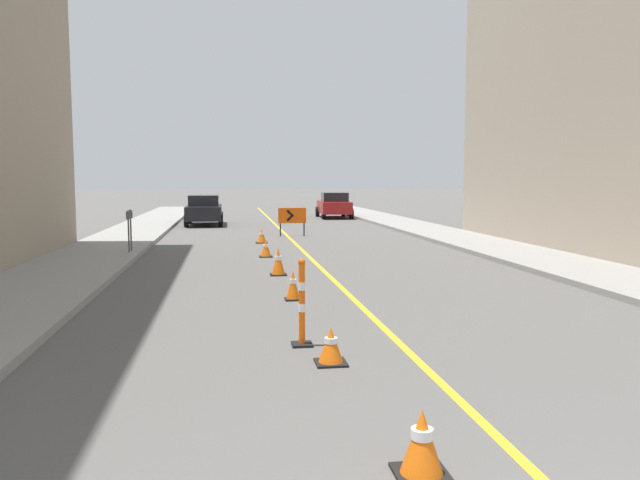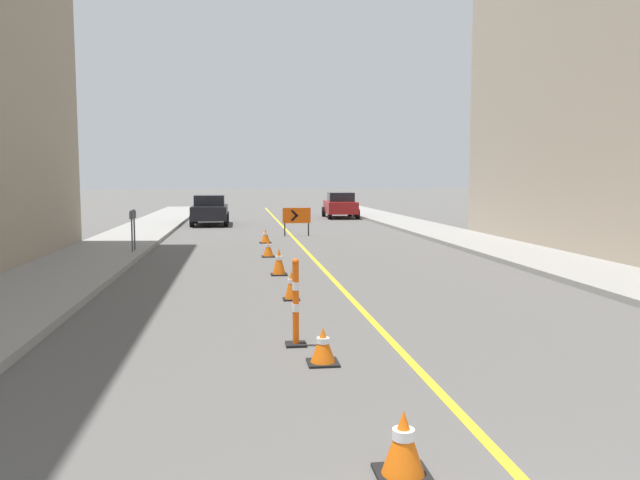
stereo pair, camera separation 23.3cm
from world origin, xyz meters
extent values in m
cube|color=gold|center=(0.00, 25.50, 0.00)|extent=(0.12, 51.01, 0.01)
cube|color=gray|center=(-6.64, 25.50, 0.07)|extent=(2.80, 51.01, 0.15)
cube|color=gray|center=(6.64, 25.50, 0.07)|extent=(2.80, 51.01, 0.15)
cube|color=black|center=(-0.95, 3.02, 0.01)|extent=(0.45, 0.45, 0.03)
cone|color=orange|center=(-0.95, 3.02, 0.30)|extent=(0.36, 0.36, 0.54)
cylinder|color=white|center=(-0.95, 3.02, 0.36)|extent=(0.19, 0.19, 0.09)
cube|color=black|center=(-1.18, 6.22, 0.01)|extent=(0.41, 0.41, 0.03)
cone|color=orange|center=(-1.18, 6.22, 0.26)|extent=(0.33, 0.33, 0.46)
cylinder|color=white|center=(-1.18, 6.22, 0.32)|extent=(0.17, 0.17, 0.07)
cube|color=black|center=(-1.22, 10.65, 0.01)|extent=(0.33, 0.33, 0.03)
cone|color=orange|center=(-1.22, 10.65, 0.32)|extent=(0.27, 0.27, 0.57)
cylinder|color=white|center=(-1.22, 10.65, 0.38)|extent=(0.14, 0.14, 0.09)
cube|color=black|center=(-1.26, 13.95, 0.01)|extent=(0.42, 0.42, 0.03)
cone|color=orange|center=(-1.26, 13.95, 0.36)|extent=(0.33, 0.33, 0.66)
cylinder|color=white|center=(-1.26, 13.95, 0.44)|extent=(0.17, 0.17, 0.11)
cube|color=black|center=(-1.35, 17.69, 0.01)|extent=(0.41, 0.41, 0.03)
cone|color=orange|center=(-1.35, 17.69, 0.29)|extent=(0.33, 0.33, 0.51)
cylinder|color=white|center=(-1.35, 17.69, 0.35)|extent=(0.17, 0.17, 0.08)
cube|color=black|center=(-1.25, 21.99, 0.01)|extent=(0.44, 0.44, 0.03)
cone|color=orange|center=(-1.25, 21.99, 0.29)|extent=(0.36, 0.36, 0.52)
cylinder|color=white|center=(-1.25, 21.99, 0.35)|extent=(0.19, 0.19, 0.08)
cube|color=black|center=(-1.45, 7.17, 0.02)|extent=(0.30, 0.30, 0.04)
cylinder|color=#EF560C|center=(-1.45, 7.17, 0.62)|extent=(0.09, 0.09, 1.18)
cylinder|color=white|center=(-1.45, 7.17, 0.57)|extent=(0.11, 0.11, 0.12)
cylinder|color=white|center=(-1.45, 7.17, 0.88)|extent=(0.11, 0.11, 0.12)
sphere|color=#EF560C|center=(-1.45, 7.17, 1.24)|extent=(0.10, 0.10, 0.10)
cube|color=#EF560C|center=(0.20, 24.72, 0.88)|extent=(1.20, 0.08, 0.65)
cube|color=black|center=(0.12, 24.67, 0.97)|extent=(0.32, 0.03, 0.32)
cube|color=black|center=(0.12, 24.67, 0.79)|extent=(0.32, 0.03, 0.32)
cylinder|color=black|center=(-0.30, 24.72, 0.28)|extent=(0.06, 0.06, 0.55)
cylinder|color=black|center=(0.71, 24.72, 0.28)|extent=(0.06, 0.06, 0.55)
cube|color=black|center=(-3.75, 31.69, 0.68)|extent=(1.81, 4.30, 0.72)
cube|color=black|center=(-3.75, 31.48, 1.31)|extent=(1.53, 1.94, 0.55)
cylinder|color=black|center=(-4.60, 33.03, 0.32)|extent=(0.22, 0.64, 0.64)
cylinder|color=black|center=(-2.89, 33.03, 0.32)|extent=(0.22, 0.64, 0.64)
cylinder|color=black|center=(-4.60, 30.36, 0.32)|extent=(0.22, 0.64, 0.64)
cylinder|color=black|center=(-2.89, 30.36, 0.32)|extent=(0.22, 0.64, 0.64)
cube|color=maroon|center=(4.08, 36.82, 0.68)|extent=(2.05, 4.40, 0.72)
cube|color=black|center=(4.08, 36.61, 1.31)|extent=(1.64, 2.02, 0.55)
cylinder|color=black|center=(3.22, 38.15, 0.32)|extent=(0.26, 0.65, 0.64)
cylinder|color=black|center=(4.93, 38.15, 0.32)|extent=(0.26, 0.65, 0.64)
cylinder|color=black|center=(3.22, 35.49, 0.32)|extent=(0.26, 0.65, 0.64)
cylinder|color=black|center=(4.93, 35.49, 0.32)|extent=(0.26, 0.65, 0.64)
cylinder|color=#4C4C51|center=(-5.59, 18.37, 0.67)|extent=(0.05, 0.05, 1.04)
cube|color=#565B60|center=(-5.59, 18.37, 1.29)|extent=(0.12, 0.10, 0.22)
sphere|color=#565B60|center=(-5.59, 18.37, 1.40)|extent=(0.11, 0.11, 0.11)
cylinder|color=#4C4C51|center=(-5.59, 18.83, 0.67)|extent=(0.05, 0.05, 1.04)
cube|color=#565B60|center=(-5.59, 18.83, 1.30)|extent=(0.12, 0.10, 0.22)
sphere|color=#565B60|center=(-5.59, 18.83, 1.41)|extent=(0.11, 0.11, 0.11)
camera|label=1|loc=(-2.50, -1.73, 2.44)|focal=35.00mm
camera|label=2|loc=(-2.27, -1.76, 2.44)|focal=35.00mm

